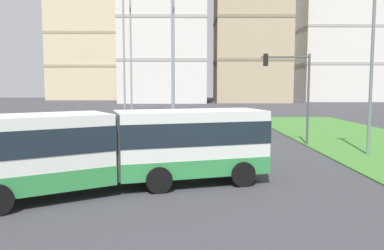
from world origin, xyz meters
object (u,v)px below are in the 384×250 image
articulated_bus (123,147)px  apartment_tower_westcentre (164,24)px  traffic_light_far_right (293,83)px  apartment_tower_centre (252,22)px  apartment_tower_west (88,22)px  streetlight_median (372,61)px

articulated_bus → apartment_tower_westcentre: apartment_tower_westcentre is taller
traffic_light_far_right → apartment_tower_centre: apartment_tower_centre is taller
articulated_bus → apartment_tower_west: size_ratio=0.26×
articulated_bus → streetlight_median: (12.82, 7.24, 3.75)m
articulated_bus → traffic_light_far_right: bearing=49.8°
articulated_bus → traffic_light_far_right: traffic_light_far_right is taller
apartment_tower_westcentre → apartment_tower_centre: (21.28, -0.43, 0.39)m
articulated_bus → apartment_tower_westcentre: (-3.43, 82.41, 17.34)m
traffic_light_far_right → apartment_tower_westcentre: bearing=100.3°
apartment_tower_west → apartment_tower_westcentre: apartment_tower_west is taller
apartment_tower_west → traffic_light_far_right: bearing=-68.4°
articulated_bus → apartment_tower_west: (-27.27, 104.16, 21.23)m
apartment_tower_west → articulated_bus: bearing=-75.3°
apartment_tower_centre → apartment_tower_westcentre: bearing=178.8°
apartment_tower_west → apartment_tower_westcentre: size_ratio=1.20×
streetlight_median → apartment_tower_centre: bearing=86.2°
streetlight_median → apartment_tower_centre: (5.02, 74.75, 13.98)m
streetlight_median → apartment_tower_centre: size_ratio=0.26×
traffic_light_far_right → articulated_bus: bearing=-130.2°
traffic_light_far_right → apartment_tower_centre: bearing=83.3°
traffic_light_far_right → apartment_tower_west: size_ratio=0.13×
traffic_light_far_right → apartment_tower_west: apartment_tower_west is taller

